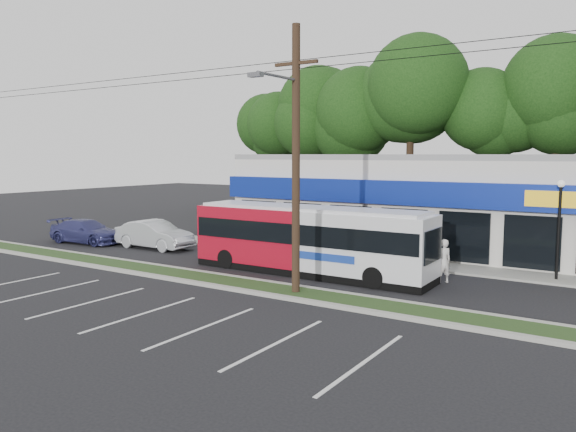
% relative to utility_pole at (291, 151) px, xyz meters
% --- Properties ---
extents(ground, '(120.00, 120.00, 0.00)m').
position_rel_utility_pole_xyz_m(ground, '(-2.83, -0.93, -5.41)').
color(ground, black).
rests_on(ground, ground).
extents(grass_strip, '(40.00, 1.60, 0.12)m').
position_rel_utility_pole_xyz_m(grass_strip, '(-2.83, 0.07, -5.35)').
color(grass_strip, '#223817').
rests_on(grass_strip, ground).
extents(curb_south, '(40.00, 0.25, 0.14)m').
position_rel_utility_pole_xyz_m(curb_south, '(-2.83, -0.78, -5.34)').
color(curb_south, '#9E9E93').
rests_on(curb_south, ground).
extents(curb_north, '(40.00, 0.25, 0.14)m').
position_rel_utility_pole_xyz_m(curb_north, '(-2.83, 0.92, -5.34)').
color(curb_north, '#9E9E93').
rests_on(curb_north, ground).
extents(sidewalk, '(32.00, 2.20, 0.10)m').
position_rel_utility_pole_xyz_m(sidewalk, '(2.17, 8.07, -5.36)').
color(sidewalk, '#9E9E93').
rests_on(sidewalk, ground).
extents(strip_mall, '(25.00, 12.55, 5.30)m').
position_rel_utility_pole_xyz_m(strip_mall, '(2.67, 14.99, -2.76)').
color(strip_mall, silver).
rests_on(strip_mall, ground).
extents(utility_pole, '(50.00, 2.77, 10.00)m').
position_rel_utility_pole_xyz_m(utility_pole, '(0.00, 0.00, 0.00)').
color(utility_pole, black).
rests_on(utility_pole, ground).
extents(lamp_post, '(0.30, 0.30, 4.25)m').
position_rel_utility_pole_xyz_m(lamp_post, '(8.17, 7.87, -2.74)').
color(lamp_post, black).
rests_on(lamp_post, ground).
extents(tree_line, '(46.76, 6.76, 11.83)m').
position_rel_utility_pole_xyz_m(tree_line, '(1.17, 25.07, 3.00)').
color(tree_line, black).
rests_on(tree_line, ground).
extents(metrobus, '(11.19, 2.42, 3.01)m').
position_rel_utility_pole_xyz_m(metrobus, '(-1.30, 3.57, -3.82)').
color(metrobus, '#A20C1E').
rests_on(metrobus, ground).
extents(car_dark, '(4.19, 2.20, 1.36)m').
position_rel_utility_pole_xyz_m(car_dark, '(1.30, 7.50, -4.73)').
color(car_dark, black).
rests_on(car_dark, ground).
extents(car_silver, '(4.81, 1.71, 1.58)m').
position_rel_utility_pole_xyz_m(car_silver, '(-12.13, 4.64, -4.62)').
color(car_silver, '#B8BDC1').
rests_on(car_silver, ground).
extents(car_blue, '(5.04, 2.45, 1.41)m').
position_rel_utility_pole_xyz_m(car_blue, '(-17.02, 3.80, -4.71)').
color(car_blue, navy).
rests_on(car_blue, ground).
extents(pedestrian_a, '(0.78, 0.78, 1.82)m').
position_rel_utility_pole_xyz_m(pedestrian_a, '(4.24, 5.07, -4.50)').
color(pedestrian_a, silver).
rests_on(pedestrian_a, ground).
extents(pedestrian_b, '(0.98, 0.83, 1.79)m').
position_rel_utility_pole_xyz_m(pedestrian_b, '(-0.28, 5.39, -4.52)').
color(pedestrian_b, beige).
rests_on(pedestrian_b, ground).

